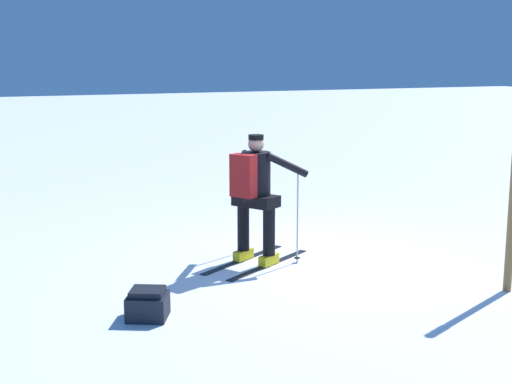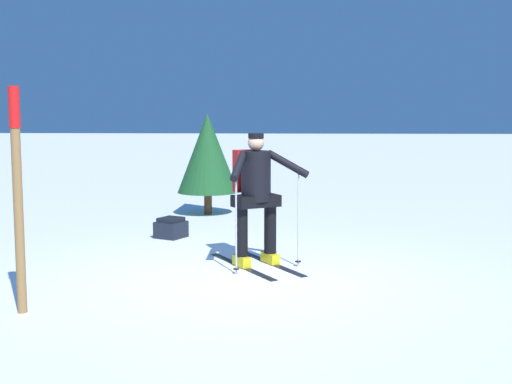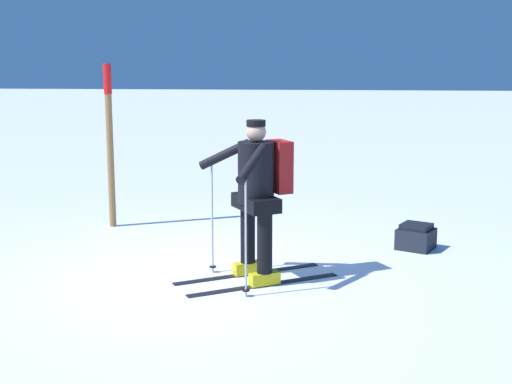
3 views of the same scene
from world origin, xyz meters
TOP-DOWN VIEW (x-y plane):
  - ground_plane at (0.00, 0.00)m, footprint 80.00×80.00m
  - skier at (-0.69, 0.11)m, footprint 1.63×1.26m
  - dropped_backpack at (-2.42, -1.20)m, footprint 0.51×0.50m
  - trail_marker at (1.41, -1.99)m, footprint 0.10×0.10m

SIDE VIEW (x-z plane):
  - ground_plane at x=0.00m, z-range 0.00..0.00m
  - dropped_backpack at x=-2.42m, z-range -0.01..0.29m
  - skier at x=-0.69m, z-range 0.12..1.73m
  - trail_marker at x=1.41m, z-range 0.17..2.28m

